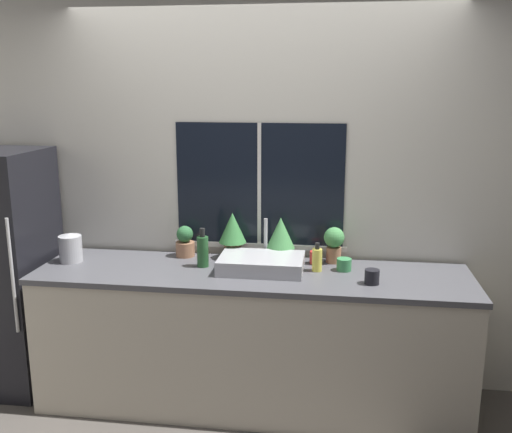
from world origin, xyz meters
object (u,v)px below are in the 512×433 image
potted_plant_far_right (334,242)px  bottle_tall (203,251)px  soap_bottle (317,259)px  sink (262,263)px  potted_plant_far_left (185,242)px  kettle (71,248)px  mug_black (372,277)px  mug_red (316,257)px  potted_plant_center_left (232,232)px  potted_plant_center_right (281,235)px  mug_green (344,265)px

potted_plant_far_right → bottle_tall: size_ratio=0.94×
soap_bottle → sink: bearing=-173.9°
potted_plant_far_left → kettle: (-0.70, -0.22, -0.00)m
soap_bottle → mug_black: bearing=-30.6°
potted_plant_far_left → kettle: bearing=-162.3°
bottle_tall → mug_red: 0.72m
sink → soap_bottle: 0.34m
potted_plant_center_left → bottle_tall: bearing=-127.4°
potted_plant_center_left → soap_bottle: (0.56, -0.19, -0.11)m
potted_plant_center_right → mug_black: (0.57, -0.38, -0.13)m
sink → potted_plant_far_left: size_ratio=2.50×
potted_plant_far_left → potted_plant_center_left: (0.32, 0.00, 0.08)m
mug_green → mug_black: mug_black is taller
bottle_tall → kettle: bottle_tall is taller
soap_bottle → mug_red: 0.15m
sink → kettle: (-1.25, 0.00, 0.05)m
potted_plant_far_right → bottle_tall: 0.84m
sink → potted_plant_far_left: bearing=157.6°
potted_plant_far_left → soap_bottle: potted_plant_far_left is taller
mug_red → potted_plant_center_right: bearing=169.5°
potted_plant_far_right → soap_bottle: 0.22m
mug_green → kettle: kettle is taller
potted_plant_center_right → kettle: (-1.34, -0.22, -0.08)m
potted_plant_far_left → potted_plant_center_right: size_ratio=0.72×
potted_plant_center_right → mug_green: 0.46m
kettle → bottle_tall: bearing=1.4°
potted_plant_center_right → bottle_tall: 0.52m
potted_plant_center_right → potted_plant_far_right: size_ratio=1.23×
potted_plant_center_right → potted_plant_far_right: bearing=0.0°
potted_plant_far_right → mug_black: bearing=-59.6°
potted_plant_center_left → mug_green: potted_plant_center_left is taller
potted_plant_center_right → soap_bottle: bearing=-37.7°
bottle_tall → mug_green: bottle_tall is taller
sink → potted_plant_far_right: bearing=27.1°
soap_bottle → kettle: bearing=-178.8°
bottle_tall → soap_bottle: bearing=1.0°
sink → potted_plant_center_right: bearing=67.2°
mug_green → mug_black: (0.16, -0.22, 0.00)m
mug_red → mug_black: bearing=-45.1°
bottle_tall → kettle: (-0.87, -0.02, -0.01)m
potted_plant_center_right → mug_green: (0.41, -0.16, -0.13)m
potted_plant_far_left → mug_black: bearing=-17.5°
sink → potted_plant_far_left: (-0.55, 0.23, 0.05)m
potted_plant_center_left → potted_plant_far_right: size_ratio=1.32×
sink → potted_plant_far_right: 0.50m
potted_plant_far_left → sink: bearing=-22.4°
potted_plant_center_right → soap_bottle: potted_plant_center_right is taller
soap_bottle → mug_red: (-0.01, 0.15, -0.03)m
kettle → potted_plant_far_left: bearing=17.7°
potted_plant_far_right → mug_black: potted_plant_far_right is taller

